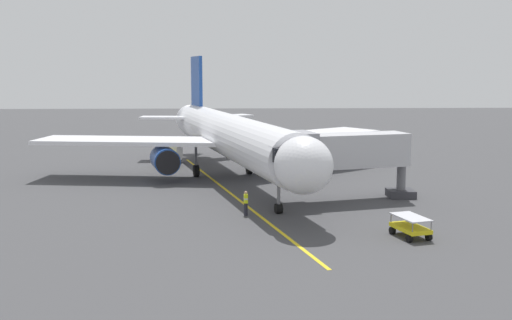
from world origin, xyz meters
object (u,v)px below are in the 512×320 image
(airplane, at_px, (230,136))
(jet_bridge, at_px, (336,153))
(box_truck_portside, at_px, (170,152))
(baggage_cart_near_nose, at_px, (410,226))
(ground_crew_marshaller, at_px, (246,203))

(airplane, relative_size, jet_bridge, 3.47)
(jet_bridge, relative_size, box_truck_portside, 2.42)
(airplane, distance_m, box_truck_portside, 11.43)
(baggage_cart_near_nose, bearing_deg, jet_bridge, -74.67)
(airplane, relative_size, baggage_cart_near_nose, 13.83)
(jet_bridge, distance_m, baggage_cart_near_nose, 11.01)
(ground_crew_marshaller, bearing_deg, box_truck_portside, -72.03)
(airplane, bearing_deg, jet_bridge, 129.72)
(box_truck_portside, bearing_deg, baggage_cart_near_nose, 120.64)
(jet_bridge, relative_size, baggage_cart_near_nose, 3.98)
(airplane, distance_m, jet_bridge, 12.50)
(airplane, relative_size, box_truck_portside, 8.39)
(ground_crew_marshaller, distance_m, baggage_cart_near_nose, 11.34)
(baggage_cart_near_nose, bearing_deg, ground_crew_marshaller, -31.47)
(airplane, distance_m, ground_crew_marshaller, 14.27)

